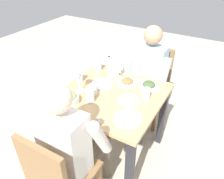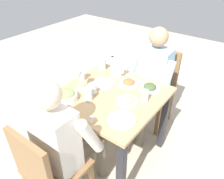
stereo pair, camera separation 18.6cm
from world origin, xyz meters
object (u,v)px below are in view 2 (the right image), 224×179
Objects in this scene: chair_far at (157,83)px; salt_shaker at (91,120)px; plate_dolmas at (150,87)px; dining_table at (111,105)px; water_pitcher at (116,66)px; water_glass_center at (88,94)px; diner_near at (66,138)px; plate_beans at (104,83)px; plate_fries at (127,100)px; chair_near at (47,170)px; salad_bowl at (66,95)px; diner_far at (150,79)px; plate_yoghurt at (122,119)px; water_glass_far_left at (145,96)px; plate_rice_curry at (129,83)px; water_glass_near_left at (93,88)px; wine_glass at (79,75)px; water_glass_near_right at (82,75)px; oil_carafe at (102,64)px.

chair_far is 1.18m from salt_shaker.
dining_table is at bearing -132.30° from plate_dolmas.
water_pitcher is 1.68× the size of water_glass_center.
diner_near is 0.67m from plate_beans.
water_pitcher reaches higher than plate_fries.
chair_near is 0.75× the size of diner_near.
salad_bowl is at bearing -104.54° from plate_beans.
diner_far reaches higher than plate_yoghurt.
water_glass_center is (-0.38, 0.05, 0.04)m from plate_yoghurt.
dining_table is 0.35m from water_glass_far_left.
diner_far reaches higher than water_glass_center.
chair_near is at bearing -89.36° from dining_table.
plate_rice_curry is 0.36m from water_glass_near_left.
plate_yoghurt is 0.23m from salt_shaker.
plate_beans is at bearing 58.06° from wine_glass.
water_glass_near_right is (-0.21, -0.27, -0.04)m from water_pitcher.
chair_near is 4.82× the size of plate_fries.
salad_bowl reaches higher than plate_rice_curry.
plate_rice_curry reaches higher than plate_fries.
diner_near is 0.39m from salad_bowl.
water_glass_near_left is at bearing -25.35° from water_glass_near_right.
water_glass_center reaches higher than salt_shaker.
chair_near is 4.65× the size of plate_dolmas.
dining_table is 7.78× the size of water_glass_near_right.
water_glass_center is at bearing -126.80° from plate_dolmas.
diner_far is 5.60× the size of plate_yoghurt.
plate_beans is 0.44m from water_glass_far_left.
plate_fries is (0.17, 0.54, 0.10)m from diner_near.
wine_glass is 0.44m from oil_carafe.
plate_beans is 0.17m from water_glass_near_left.
oil_carafe reaches higher than chair_near.
plate_fries is at bearing -17.60° from plate_beans.
oil_carafe is at bearing 118.46° from water_glass_near_left.
dining_table is at bearing 22.12° from wine_glass.
dining_table is 0.50m from oil_carafe.
diner_far is at bearing 45.97° from water_pitcher.
salt_shaker is (-0.18, -0.48, -0.02)m from water_glass_far_left.
water_glass_center is (-0.39, -0.27, 0.01)m from water_glass_far_left.
chair_near is 7.96× the size of water_glass_near_right.
diner_far is 6.24× the size of water_pitcher.
water_glass_near_left is (0.02, -0.17, 0.03)m from plate_beans.
diner_near reaches higher than chair_near.
plate_yoghurt is 0.44m from water_glass_near_left.
water_pitcher is 3.52× the size of salt_shaker.
plate_fries is at bearing -4.82° from water_glass_near_right.
plate_yoghurt is 1.08× the size of wine_glass.
plate_beans is 1.05× the size of plate_dolmas.
plate_beans is 0.26m from wine_glass.
plate_yoghurt is (0.10, -0.22, -0.00)m from plate_fries.
water_glass_near_left is at bearing 61.48° from salad_bowl.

